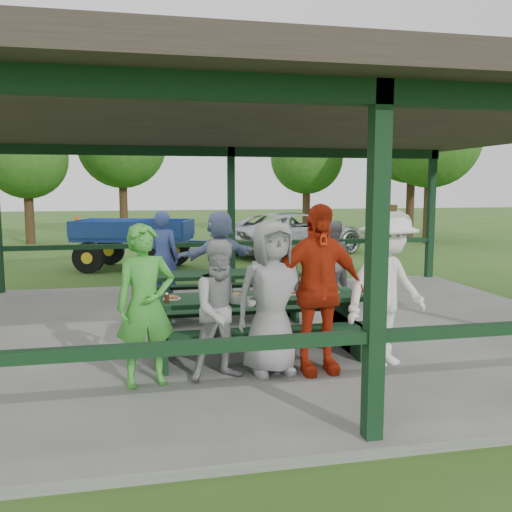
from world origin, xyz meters
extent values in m
plane|color=#33551A|center=(0.00, 0.00, 0.00)|extent=(90.00, 90.00, 0.00)
cube|color=#62625D|center=(0.00, 0.00, 0.05)|extent=(10.00, 8.00, 0.10)
cube|color=black|center=(0.00, -3.80, 1.60)|extent=(0.15, 0.15, 3.00)
cube|color=black|center=(0.00, 3.80, 1.60)|extent=(0.15, 0.15, 3.00)
cube|color=black|center=(4.80, 3.80, 1.60)|extent=(0.15, 0.15, 3.00)
cube|color=black|center=(-2.40, -3.80, 1.00)|extent=(4.65, 0.10, 0.10)
cube|color=black|center=(-2.40, 3.80, 1.00)|extent=(4.65, 0.10, 0.10)
cube|color=black|center=(2.40, 3.80, 1.00)|extent=(4.65, 0.10, 0.10)
cube|color=black|center=(0.00, -3.80, 3.00)|extent=(9.80, 0.15, 0.20)
cube|color=black|center=(0.00, 3.80, 3.00)|extent=(9.80, 0.15, 0.20)
cube|color=#302723|center=(0.00, 0.00, 3.22)|extent=(10.60, 8.60, 0.24)
cube|color=black|center=(-0.48, -1.20, 0.82)|extent=(2.76, 0.75, 0.06)
cube|color=black|center=(-0.48, -1.75, 0.53)|extent=(2.76, 0.28, 0.05)
cube|color=black|center=(-0.48, -0.65, 0.53)|extent=(2.76, 0.28, 0.05)
cube|color=black|center=(-1.68, -1.20, 0.47)|extent=(0.06, 0.70, 0.75)
cube|color=black|center=(0.72, -1.20, 0.47)|extent=(0.06, 0.70, 0.75)
cube|color=black|center=(-1.68, -1.20, 0.33)|extent=(0.06, 1.39, 0.45)
cube|color=black|center=(0.72, -1.20, 0.33)|extent=(0.06, 1.39, 0.45)
cube|color=black|center=(-0.54, 0.80, 0.82)|extent=(2.36, 0.75, 0.06)
cube|color=black|center=(-0.54, 0.25, 0.53)|extent=(2.36, 0.28, 0.05)
cube|color=black|center=(-0.54, 1.35, 0.53)|extent=(2.36, 0.28, 0.05)
cube|color=black|center=(-1.54, 0.80, 0.47)|extent=(0.06, 0.70, 0.75)
cube|color=black|center=(0.46, 0.80, 0.47)|extent=(0.06, 0.70, 0.75)
cube|color=black|center=(-1.54, 0.80, 0.33)|extent=(0.06, 1.39, 0.45)
cube|color=black|center=(0.46, 0.80, 0.33)|extent=(0.06, 1.39, 0.45)
cylinder|color=white|center=(-1.56, -1.20, 0.86)|extent=(0.22, 0.22, 0.01)
torus|color=#8F5E32|center=(-1.60, -1.22, 0.88)|extent=(0.10, 0.10, 0.03)
torus|color=#8F5E32|center=(-1.52, -1.22, 0.88)|extent=(0.10, 0.10, 0.03)
torus|color=#8F5E32|center=(-1.56, -1.16, 0.88)|extent=(0.10, 0.10, 0.03)
cylinder|color=white|center=(-0.73, -1.20, 0.86)|extent=(0.22, 0.22, 0.01)
torus|color=#8F5E32|center=(-0.77, -1.22, 0.88)|extent=(0.10, 0.10, 0.03)
torus|color=#8F5E32|center=(-0.69, -1.22, 0.88)|extent=(0.10, 0.10, 0.03)
torus|color=#8F5E32|center=(-0.73, -1.16, 0.88)|extent=(0.10, 0.10, 0.03)
cylinder|color=white|center=(0.01, -1.20, 0.86)|extent=(0.22, 0.22, 0.01)
torus|color=#8F5E32|center=(-0.03, -1.22, 0.88)|extent=(0.10, 0.10, 0.03)
torus|color=#8F5E32|center=(0.05, -1.22, 0.88)|extent=(0.10, 0.10, 0.03)
torus|color=#8F5E32|center=(0.01, -1.16, 0.88)|extent=(0.10, 0.10, 0.03)
cylinder|color=white|center=(0.54, -1.20, 0.86)|extent=(0.22, 0.22, 0.01)
torus|color=#8F5E32|center=(0.50, -1.22, 0.88)|extent=(0.10, 0.10, 0.03)
torus|color=#8F5E32|center=(0.58, -1.22, 0.88)|extent=(0.10, 0.10, 0.03)
torus|color=#8F5E32|center=(0.54, -1.16, 0.88)|extent=(0.10, 0.10, 0.03)
cylinder|color=#381E0F|center=(-1.63, -1.38, 0.90)|extent=(0.06, 0.06, 0.10)
cylinder|color=#381E0F|center=(-0.96, -1.38, 0.90)|extent=(0.06, 0.06, 0.10)
cylinder|color=#381E0F|center=(-0.46, -1.38, 0.90)|extent=(0.06, 0.06, 0.10)
cylinder|color=#381E0F|center=(0.04, -1.38, 0.90)|extent=(0.06, 0.06, 0.10)
cylinder|color=#381E0F|center=(0.36, -1.38, 0.90)|extent=(0.06, 0.06, 0.10)
cone|color=white|center=(-0.24, -1.00, 0.90)|extent=(0.09, 0.09, 0.10)
cone|color=white|center=(0.04, -1.00, 0.90)|extent=(0.09, 0.09, 0.10)
cone|color=white|center=(0.20, -1.00, 0.90)|extent=(0.09, 0.09, 0.10)
cone|color=white|center=(0.48, -1.00, 0.90)|extent=(0.09, 0.09, 0.10)
imported|color=green|center=(-1.89, -2.11, 0.98)|extent=(0.72, 0.54, 1.77)
imported|color=#9C9C9E|center=(-1.04, -2.09, 0.89)|extent=(0.86, 0.73, 1.58)
imported|color=gray|center=(-0.47, -2.02, 0.99)|extent=(0.95, 0.69, 1.79)
imported|color=#B9290F|center=(0.05, -2.08, 1.08)|extent=(1.18, 0.54, 1.97)
imported|color=white|center=(0.95, -2.02, 1.04)|extent=(1.38, 1.07, 1.89)
cylinder|color=brown|center=(0.95, -2.02, 1.93)|extent=(0.41, 0.41, 0.02)
cylinder|color=brown|center=(0.95, -2.02, 1.99)|extent=(0.24, 0.24, 0.11)
imported|color=#7D90C1|center=(-0.54, 1.76, 0.96)|extent=(1.67, 1.13, 1.73)
imported|color=#3C4F9D|center=(-1.56, 2.10, 0.96)|extent=(0.74, 0.61, 1.72)
imported|color=gray|center=(1.59, 1.68, 0.86)|extent=(0.89, 0.79, 1.52)
imported|color=silver|center=(3.07, 9.45, 0.70)|extent=(5.58, 4.09, 1.41)
cube|color=navy|center=(-2.17, 7.16, 0.87)|extent=(3.33, 2.30, 0.13)
cube|color=navy|center=(-2.38, 6.44, 1.14)|extent=(2.92, 0.91, 0.43)
cube|color=navy|center=(-1.96, 7.89, 1.14)|extent=(2.92, 0.91, 0.43)
cube|color=navy|center=(-3.62, 7.59, 1.14)|extent=(0.49, 1.47, 0.43)
cube|color=navy|center=(-0.71, 6.74, 1.14)|extent=(0.49, 1.47, 0.43)
cylinder|color=black|center=(-3.33, 6.66, 0.41)|extent=(0.84, 0.42, 0.82)
cylinder|color=yellow|center=(-3.33, 6.66, 0.41)|extent=(0.36, 0.31, 0.30)
cylinder|color=black|center=(-2.87, 8.22, 0.41)|extent=(0.84, 0.42, 0.82)
cylinder|color=yellow|center=(-2.87, 8.22, 0.41)|extent=(0.36, 0.31, 0.30)
cylinder|color=black|center=(-1.46, 6.11, 0.41)|extent=(0.84, 0.42, 0.82)
cylinder|color=yellow|center=(-1.46, 6.11, 0.41)|extent=(0.36, 0.31, 0.30)
cylinder|color=black|center=(-1.01, 7.67, 0.41)|extent=(0.84, 0.42, 0.82)
cylinder|color=yellow|center=(-1.01, 7.67, 0.41)|extent=(0.36, 0.31, 0.30)
cube|color=navy|center=(-0.20, 6.59, 0.76)|extent=(1.06, 0.39, 0.09)
cone|color=#F2590C|center=(-3.67, 7.60, 1.24)|extent=(0.14, 0.42, 0.43)
cylinder|color=#342114|center=(-6.29, 14.74, 1.24)|extent=(0.36, 0.36, 2.47)
sphere|color=#255215|center=(-6.29, 14.74, 3.36)|extent=(3.16, 3.16, 3.16)
cylinder|color=#342114|center=(-2.75, 16.95, 1.51)|extent=(0.36, 0.36, 3.03)
sphere|color=#255215|center=(-2.75, 16.95, 4.12)|extent=(3.88, 3.88, 3.88)
cylinder|color=#342114|center=(5.67, 16.74, 1.32)|extent=(0.36, 0.36, 2.64)
sphere|color=#255215|center=(5.67, 16.74, 3.60)|extent=(3.39, 3.39, 3.39)
cylinder|color=#342114|center=(9.26, 11.88, 1.53)|extent=(0.36, 0.36, 3.05)
sphere|color=#255215|center=(9.26, 11.88, 4.15)|extent=(3.91, 3.91, 3.91)
cylinder|color=#342114|center=(9.78, 14.38, 1.66)|extent=(0.36, 0.36, 3.32)
sphere|color=#255215|center=(9.78, 14.38, 4.51)|extent=(4.25, 4.25, 4.25)
camera|label=1|loc=(-1.88, -7.95, 2.26)|focal=38.00mm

